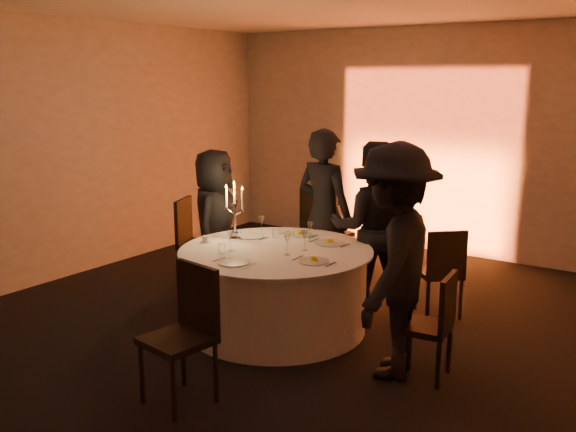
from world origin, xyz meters
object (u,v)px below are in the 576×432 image
Objects in this scene: coffee_cup at (206,240)px; banquet_table at (276,289)px; chair_left at (194,237)px; chair_back_right at (442,268)px; guest_left at (215,223)px; guest_back_right at (372,228)px; chair_front at (186,326)px; guest_back_left at (324,214)px; candelabra at (235,219)px; chair_right at (434,321)px; guest_right at (394,261)px; chair_back_left at (322,227)px.

banquet_table is at bearing 14.20° from coffee_cup.
banquet_table is 1.62m from chair_left.
chair_back_right is 2.43m from guest_left.
banquet_table is 1.04× the size of guest_back_right.
guest_back_left is at bearing 107.29° from chair_front.
candelabra is at bearing 59.99° from coffee_cup.
guest_back_right is (0.52, 0.91, 0.48)m from banquet_table.
banquet_table is 1.52m from chair_front.
chair_right is 2.34m from coffee_cup.
candelabra reaches higher than chair_front.
banquet_table is at bearing -101.64° from chair_right.
banquet_table is at bearing 102.75° from guest_back_left.
chair_back_right is 1.38m from chair_right.
chair_right is at bearing 53.20° from chair_front.
chair_right is at bearing -124.53° from guest_left.
guest_left is at bearing 158.06° from banquet_table.
guest_left is 0.92× the size of guest_back_right.
guest_left is (-1.14, 0.46, 0.41)m from banquet_table.
chair_front is (0.26, -1.48, 0.19)m from banquet_table.
chair_left is at bearing -29.98° from chair_back_right.
guest_left is at bearing 36.91° from guest_back_left.
guest_back_right reaches higher than banquet_table.
guest_back_right is 1.36m from candelabra.
chair_left is at bearing 140.24° from chair_front.
candelabra is at bearing -110.62° from guest_right.
guest_back_left reaches higher than candelabra.
chair_left is at bearing 60.62° from chair_back_left.
chair_back_right is 0.49× the size of guest_back_left.
guest_back_right reaches higher than candelabra.
guest_back_right is (0.64, -0.15, -0.04)m from guest_back_left.
chair_left is at bearing -19.29° from guest_back_right.
guest_back_left reaches higher than chair_back_left.
candelabra is (0.59, -0.37, 0.18)m from guest_left.
chair_right is at bearing 105.67° from guest_back_right.
chair_left is 2.68m from chair_front.
guest_left reaches higher than coffee_cup.
banquet_table is 2.01× the size of chair_back_right.
chair_back_right is 1.53× the size of candelabra.
chair_right is 0.56m from guest_right.
banquet_table is 2.10× the size of chair_right.
guest_left is at bearing 124.48° from coffee_cup.
guest_left reaches higher than chair_right.
guest_back_right reaches higher than chair_back_left.
banquet_table is 1.13× the size of guest_left.
chair_left reaches higher than chair_back_right.
candelabra reaches higher than chair_right.
guest_left is at bearing -116.67° from guest_right.
guest_right is at bearing -10.00° from candelabra.
chair_back_left is 1.24m from guest_back_right.
coffee_cup is (0.82, -0.71, 0.24)m from chair_left.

